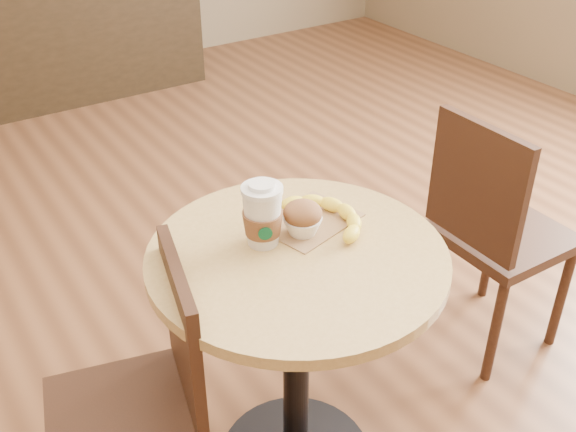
% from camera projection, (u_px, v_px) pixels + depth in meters
% --- Properties ---
extents(cafe_table, '(0.72, 0.72, 0.75)m').
position_uv_depth(cafe_table, '(297.00, 320.00, 1.71)').
color(cafe_table, black).
rests_on(cafe_table, ground).
extents(chair_left, '(0.44, 0.44, 0.81)m').
position_uv_depth(chair_left, '(146.00, 398.00, 1.61)').
color(chair_left, '#361F13').
rests_on(chair_left, ground).
extents(chair_right, '(0.39, 0.39, 0.87)m').
position_uv_depth(chair_right, '(493.00, 228.00, 2.18)').
color(chair_right, '#361F13').
rests_on(chair_right, ground).
extents(service_counter, '(2.30, 0.65, 1.04)m').
position_uv_depth(service_counter, '(14.00, 18.00, 4.06)').
color(service_counter, black).
rests_on(service_counter, ground).
extents(kraft_bag, '(0.28, 0.24, 0.00)m').
position_uv_depth(kraft_bag, '(309.00, 220.00, 1.71)').
color(kraft_bag, '#926D46').
rests_on(kraft_bag, cafe_table).
extents(coffee_cup, '(0.10, 0.10, 0.17)m').
position_uv_depth(coffee_cup, '(263.00, 217.00, 1.59)').
color(coffee_cup, silver).
rests_on(coffee_cup, cafe_table).
extents(muffin, '(0.10, 0.10, 0.09)m').
position_uv_depth(muffin, '(303.00, 218.00, 1.64)').
color(muffin, white).
rests_on(muffin, kraft_bag).
extents(banana, '(0.19, 0.28, 0.04)m').
position_uv_depth(banana, '(329.00, 215.00, 1.69)').
color(banana, yellow).
rests_on(banana, kraft_bag).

